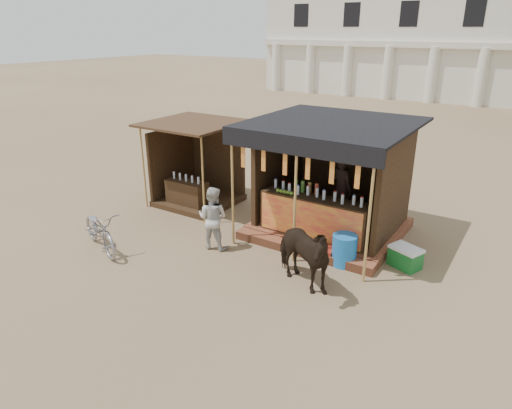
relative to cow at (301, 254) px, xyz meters
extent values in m
plane|color=#846B4C|center=(-1.60, -0.72, -0.70)|extent=(120.00, 120.00, 0.00)
cube|color=#985131|center=(-0.60, 2.78, -0.59)|extent=(3.40, 2.80, 0.22)
cube|color=#985131|center=(-0.60, 1.23, -0.60)|extent=(3.40, 0.35, 0.20)
cube|color=#3C2A16|center=(-0.60, 1.83, 0.00)|extent=(2.60, 0.55, 0.95)
cube|color=red|center=(-0.60, 1.54, 0.00)|extent=(2.50, 0.02, 0.88)
cube|color=#3C2A16|center=(-0.60, 4.03, 0.77)|extent=(3.00, 0.12, 2.50)
cube|color=#3C2A16|center=(-2.10, 2.78, 0.77)|extent=(0.12, 2.50, 2.50)
cube|color=#3C2A16|center=(0.90, 2.78, 0.77)|extent=(0.12, 2.50, 2.50)
cube|color=black|center=(-0.60, 2.58, 2.05)|extent=(3.60, 3.60, 0.06)
cube|color=black|center=(-0.60, 0.80, 1.87)|extent=(3.60, 0.06, 0.36)
cylinder|color=tan|center=(-2.20, 0.83, 0.68)|extent=(0.06, 0.06, 2.75)
cylinder|color=tan|center=(-0.60, 0.83, 0.68)|extent=(0.06, 0.06, 2.75)
cylinder|color=tan|center=(1.00, 0.83, 0.68)|extent=(0.06, 0.06, 2.75)
cube|color=red|center=(-1.90, 0.83, 1.50)|extent=(0.10, 0.02, 0.55)
cube|color=red|center=(-1.38, 0.83, 1.50)|extent=(0.10, 0.02, 0.55)
cube|color=red|center=(-0.86, 0.83, 1.50)|extent=(0.10, 0.02, 0.55)
cube|color=red|center=(-0.34, 0.83, 1.50)|extent=(0.10, 0.02, 0.55)
cube|color=red|center=(0.18, 0.83, 1.50)|extent=(0.10, 0.02, 0.55)
cube|color=red|center=(0.70, 0.83, 1.50)|extent=(0.10, 0.02, 0.55)
imported|color=black|center=(-0.41, 2.88, 0.39)|extent=(0.75, 0.63, 1.74)
cube|color=#3C2A16|center=(-4.60, 2.48, -0.62)|extent=(2.00, 2.00, 0.15)
cube|color=#3C2A16|center=(-4.60, 3.43, 0.35)|extent=(1.90, 0.10, 2.10)
cube|color=#3C2A16|center=(-5.55, 2.48, 0.35)|extent=(0.10, 1.90, 2.10)
cube|color=#472D19|center=(-4.60, 2.38, 1.65)|extent=(2.40, 2.40, 0.06)
cylinder|color=tan|center=(-5.65, 1.43, 0.48)|extent=(0.05, 0.05, 2.35)
cylinder|color=tan|center=(-3.55, 1.43, 0.48)|extent=(0.05, 0.05, 2.35)
cube|color=#3C2A16|center=(-4.60, 1.98, -0.30)|extent=(1.20, 0.50, 0.80)
imported|color=black|center=(0.00, 0.00, 0.00)|extent=(1.81, 1.31, 1.39)
imported|color=gray|center=(-4.58, -1.06, -0.21)|extent=(1.94, 1.25, 0.97)
imported|color=#B7B8B1|center=(-2.47, 0.42, 0.04)|extent=(0.81, 0.68, 1.48)
cylinder|color=blue|center=(0.38, 1.28, -0.35)|extent=(0.68, 0.68, 0.69)
cube|color=maroon|center=(-0.02, 1.28, -0.55)|extent=(0.39, 0.40, 0.29)
cube|color=#176A27|center=(1.52, 1.88, -0.50)|extent=(0.73, 0.62, 0.40)
cube|color=white|center=(1.52, 1.88, -0.27)|extent=(0.76, 0.65, 0.06)
cube|color=silver|center=(-3.60, 29.28, 3.30)|extent=(26.00, 7.00, 8.00)
cube|color=silver|center=(-3.60, 25.68, 3.00)|extent=(26.00, 0.50, 0.40)
cylinder|color=silver|center=(-15.60, 25.68, 1.10)|extent=(0.70, 0.70, 3.60)
cylinder|color=silver|center=(-12.60, 25.68, 1.10)|extent=(0.70, 0.70, 3.60)
cylinder|color=silver|center=(-9.60, 25.68, 1.10)|extent=(0.70, 0.70, 3.60)
cylinder|color=silver|center=(-6.60, 25.68, 1.10)|extent=(0.70, 0.70, 3.60)
cylinder|color=silver|center=(-3.60, 25.68, 1.10)|extent=(0.70, 0.70, 3.60)
cylinder|color=silver|center=(-0.60, 25.68, 1.10)|extent=(0.70, 0.70, 3.60)
camera|label=1|loc=(3.51, -7.07, 4.09)|focal=32.00mm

